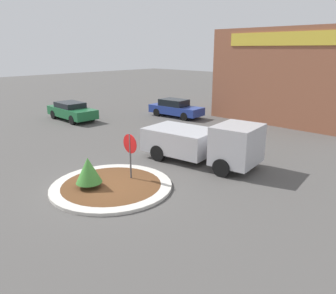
{
  "coord_description": "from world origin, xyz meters",
  "views": [
    {
      "loc": [
        10.21,
        -7.3,
        5.43
      ],
      "look_at": [
        0.33,
        2.99,
        1.15
      ],
      "focal_mm": 35.0,
      "sensor_mm": 36.0,
      "label": 1
    }
  ],
  "objects_px": {
    "parked_sedan_blue": "(176,108)",
    "utility_truck": "(204,142)",
    "parked_sedan_green": "(72,111)",
    "stop_sign": "(130,148)"
  },
  "relations": [
    {
      "from": "parked_sedan_blue",
      "to": "stop_sign",
      "type": "bearing_deg",
      "value": -60.25
    },
    {
      "from": "utility_truck",
      "to": "stop_sign",
      "type": "bearing_deg",
      "value": -108.59
    },
    {
      "from": "parked_sedan_green",
      "to": "parked_sedan_blue",
      "type": "distance_m",
      "value": 8.34
    },
    {
      "from": "parked_sedan_blue",
      "to": "utility_truck",
      "type": "bearing_deg",
      "value": -45.63
    },
    {
      "from": "utility_truck",
      "to": "parked_sedan_green",
      "type": "relative_size",
      "value": 1.25
    },
    {
      "from": "parked_sedan_green",
      "to": "stop_sign",
      "type": "bearing_deg",
      "value": -19.3
    },
    {
      "from": "utility_truck",
      "to": "parked_sedan_blue",
      "type": "relative_size",
      "value": 1.27
    },
    {
      "from": "utility_truck",
      "to": "parked_sedan_green",
      "type": "distance_m",
      "value": 13.87
    },
    {
      "from": "stop_sign",
      "to": "utility_truck",
      "type": "distance_m",
      "value": 4.07
    },
    {
      "from": "parked_sedan_blue",
      "to": "parked_sedan_green",
      "type": "bearing_deg",
      "value": -132.54
    }
  ]
}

